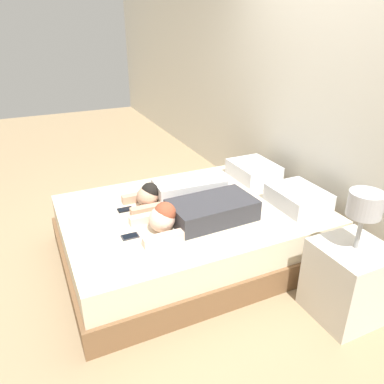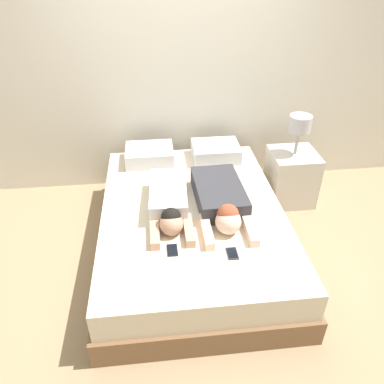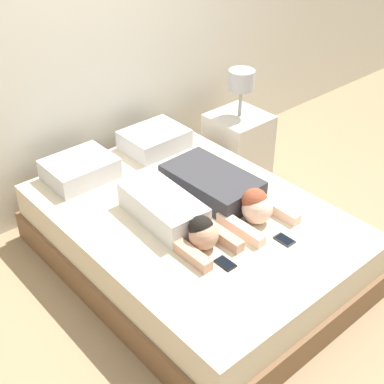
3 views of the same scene
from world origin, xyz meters
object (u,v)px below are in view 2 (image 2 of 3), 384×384
pillow_head_left (150,155)px  cell_phone_right (232,253)px  nightstand (291,174)px  pillow_head_right (216,151)px  person_right (221,200)px  cell_phone_left (172,250)px  bed (192,228)px  person_left (169,203)px

pillow_head_left → cell_phone_right: bearing=-68.8°
pillow_head_left → nightstand: 1.48m
pillow_head_left → pillow_head_right: bearing=0.0°
pillow_head_right → person_right: person_right is taller
person_right → nightstand: size_ratio=1.02×
cell_phone_right → cell_phone_left: bearing=169.0°
person_right → cell_phone_left: bearing=-132.8°
pillow_head_left → cell_phone_right: size_ratio=3.78×
bed → person_right: bearing=-12.1°
cell_phone_left → nightstand: 1.79m
pillow_head_left → person_right: person_right is taller
nightstand → cell_phone_left: bearing=-137.9°
bed → pillow_head_right: size_ratio=4.59×
cell_phone_left → cell_phone_right: same height
person_left → nightstand: bearing=28.7°
cell_phone_left → cell_phone_right: size_ratio=1.00×
person_left → person_right: size_ratio=0.92×
bed → pillow_head_left: size_ratio=4.59×
bed → pillow_head_right: bearing=68.0°
bed → nightstand: 1.31m
pillow_head_left → pillow_head_right: same height
pillow_head_left → person_right: (0.57, -0.89, 0.01)m
pillow_head_left → cell_phone_left: (0.14, -1.36, -0.07)m
cell_phone_left → pillow_head_left: bearing=95.7°
cell_phone_right → nightstand: 1.57m
cell_phone_left → cell_phone_right: 0.43m
bed → cell_phone_right: (0.22, -0.61, 0.24)m
person_left → pillow_head_left: bearing=99.3°
bed → cell_phone_right: bearing=-69.9°
bed → cell_phone_left: (-0.20, -0.52, 0.24)m
pillow_head_left → person_left: bearing=-80.7°
bed → person_left: 0.38m
person_left → cell_phone_left: person_left is taller
cell_phone_left → nightstand: bearing=42.1°
bed → cell_phone_left: 0.61m
cell_phone_right → nightstand: bearing=54.9°
cell_phone_left → nightstand: (1.32, 1.19, -0.15)m
bed → pillow_head_left: pillow_head_left is taller
bed → cell_phone_right: size_ratio=17.35×
pillow_head_right → person_left: (-0.53, -0.88, 0.01)m
cell_phone_left → person_right: bearing=47.2°
bed → person_left: (-0.19, -0.05, 0.32)m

